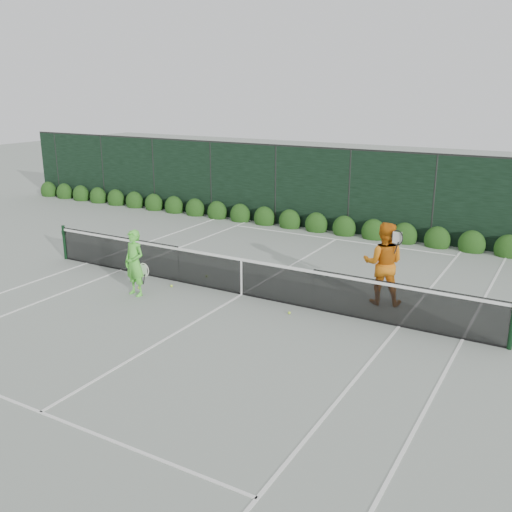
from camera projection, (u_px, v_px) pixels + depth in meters
The scene contains 8 objects.
ground at pixel (242, 295), 14.70m from camera, with size 80.00×80.00×0.00m, color gray.
tennis_net at pixel (241, 275), 14.56m from camera, with size 12.90×0.10×1.07m.
player_woman at pixel (135, 263), 14.45m from camera, with size 0.69×0.50×1.71m.
player_man at pixel (383, 263), 13.86m from camera, with size 1.16×1.00×2.05m.
court_lines at pixel (242, 294), 14.70m from camera, with size 11.03×23.83×0.01m.
windscreen_fence at pixel (175, 266), 12.01m from camera, with size 32.00×21.07×3.06m.
hedge_row at pixel (344, 228), 20.58m from camera, with size 31.66×0.65×0.94m.
tennis_balls at pixel (199, 290), 14.95m from camera, with size 4.32×1.75×0.07m.
Camera 1 is at (7.19, -11.79, 5.15)m, focal length 40.00 mm.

